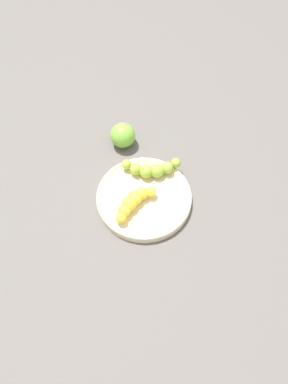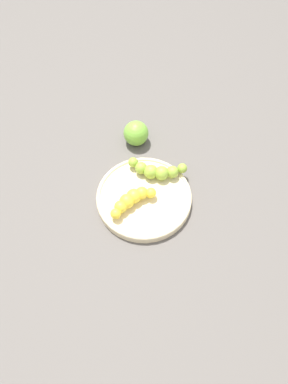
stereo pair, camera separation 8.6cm
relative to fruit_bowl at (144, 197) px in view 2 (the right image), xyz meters
The scene contains 5 objects.
ground_plane 0.01m from the fruit_bowl, ahead, with size 2.40×2.40×0.00m, color #56514C.
fruit_bowl is the anchor object (origin of this frame).
banana_green 0.08m from the fruit_bowl, 128.51° to the left, with size 0.10×0.13×0.04m.
banana_yellow 0.05m from the fruit_bowl, 77.98° to the right, with size 0.05×0.12×0.04m.
apple_green 0.19m from the fruit_bowl, 161.37° to the left, with size 0.07×0.07×0.07m, color #72B238.
Camera 2 is at (0.41, -0.19, 0.77)m, focal length 33.41 mm.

